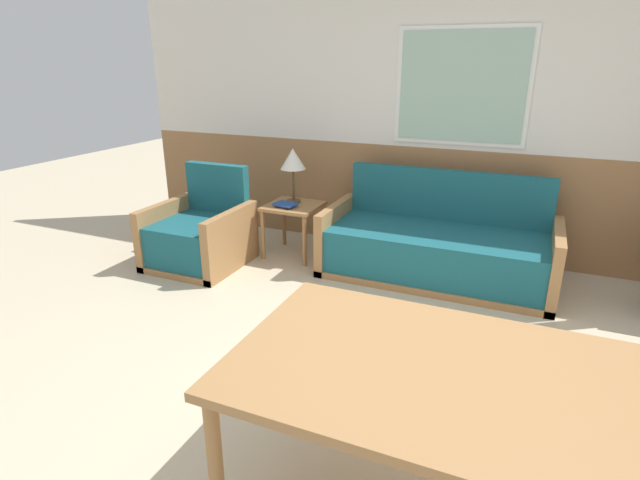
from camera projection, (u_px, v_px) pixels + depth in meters
ground_plane at (387, 417)px, 2.74m from camera, size 16.00×16.00×0.00m
wall_back at (474, 116)px, 4.54m from camera, size 7.20×0.09×2.70m
couch at (437, 248)px, 4.42m from camera, size 1.99×0.87×0.90m
armchair at (200, 237)px, 4.71m from camera, size 0.82×0.82×0.90m
side_table at (293, 213)px, 4.87m from camera, size 0.51×0.51×0.52m
table_lamp at (293, 160)px, 4.78m from camera, size 0.24×0.24×0.53m
book_stack at (286, 205)px, 4.76m from camera, size 0.23×0.18×0.04m
dining_table at (479, 393)px, 1.85m from camera, size 1.89×1.00×0.75m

